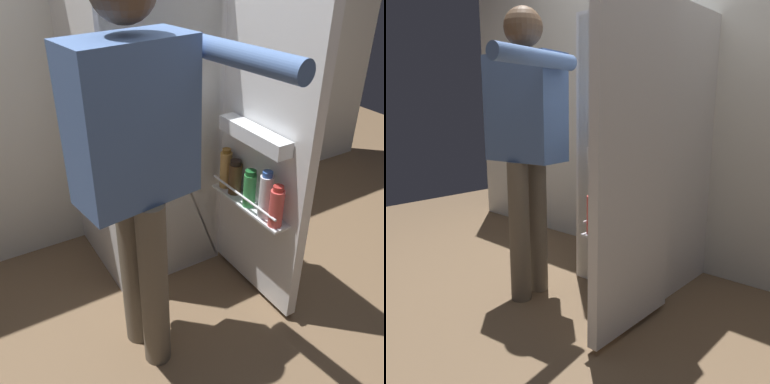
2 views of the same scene
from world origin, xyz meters
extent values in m
plane|color=brown|center=(0.00, 0.00, 0.00)|extent=(6.51, 6.51, 0.00)
cube|color=silver|center=(0.00, 0.93, 1.31)|extent=(4.40, 0.10, 2.61)
cube|color=white|center=(0.00, 0.56, 0.84)|extent=(0.63, 0.63, 1.68)
cube|color=white|center=(0.00, 0.25, 0.84)|extent=(0.59, 0.01, 1.64)
cube|color=white|center=(0.00, 0.30, 0.86)|extent=(0.55, 0.09, 0.01)
cube|color=white|center=(0.34, -0.06, 0.85)|extent=(0.06, 0.61, 1.64)
cube|color=white|center=(0.27, -0.06, 0.54)|extent=(0.09, 0.50, 0.01)
cylinder|color=silver|center=(0.23, -0.06, 0.60)|extent=(0.01, 0.48, 0.01)
cube|color=white|center=(0.27, -0.06, 0.91)|extent=(0.08, 0.43, 0.07)
cylinder|color=white|center=(0.26, -0.18, 0.65)|extent=(0.06, 0.06, 0.21)
cylinder|color=#335BB2|center=(0.26, -0.18, 0.77)|extent=(0.05, 0.05, 0.03)
cylinder|color=green|center=(0.26, -0.07, 0.63)|extent=(0.06, 0.06, 0.17)
cylinder|color=#195B28|center=(0.26, -0.07, 0.73)|extent=(0.05, 0.05, 0.02)
cylinder|color=#DB4C47|center=(0.26, -0.26, 0.64)|extent=(0.07, 0.07, 0.18)
cylinder|color=#B22D28|center=(0.26, -0.26, 0.74)|extent=(0.05, 0.05, 0.02)
cylinder|color=tan|center=(0.27, 0.15, 0.65)|extent=(0.06, 0.06, 0.19)
cylinder|color=#996623|center=(0.27, 0.15, 0.75)|extent=(0.04, 0.04, 0.02)
cylinder|color=brown|center=(0.27, 0.07, 0.63)|extent=(0.07, 0.07, 0.16)
cylinder|color=black|center=(0.27, 0.07, 0.72)|extent=(0.06, 0.06, 0.02)
cylinder|color=red|center=(0.10, 0.30, 0.92)|extent=(0.07, 0.07, 0.09)
cylinder|color=#665B4C|center=(-0.36, -0.06, 0.41)|extent=(0.12, 0.12, 0.83)
cylinder|color=#665B4C|center=(-0.34, -0.22, 0.41)|extent=(0.12, 0.12, 0.83)
cube|color=#4C6BA3|center=(-0.35, -0.14, 1.12)|extent=(0.47, 0.28, 0.59)
sphere|color=brown|center=(-0.35, -0.14, 1.55)|extent=(0.21, 0.21, 0.21)
cylinder|color=#4C6BA3|center=(-0.38, 0.08, 1.10)|extent=(0.08, 0.08, 0.55)
cylinder|color=#4C6BA3|center=(-0.04, -0.32, 1.35)|extent=(0.15, 0.56, 0.08)
camera|label=1|loc=(-0.90, -1.46, 1.67)|focal=40.62mm
camera|label=2|loc=(1.38, -1.62, 1.12)|focal=36.83mm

